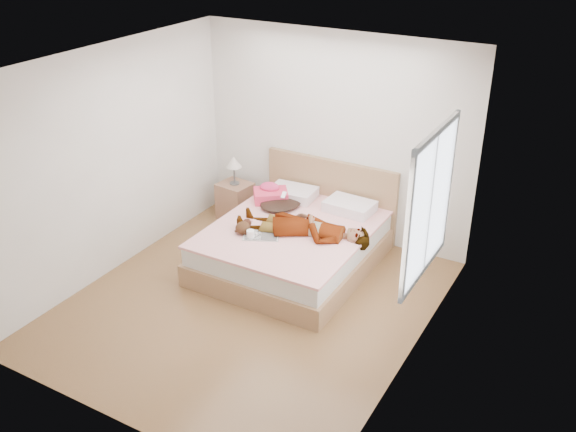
# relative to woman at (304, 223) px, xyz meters

# --- Properties ---
(ground) EXTENTS (4.00, 4.00, 0.00)m
(ground) POSITION_rel_woman_xyz_m (-0.17, -0.92, -0.62)
(ground) COLOR #4D2F18
(ground) RESTS_ON ground
(woman) EXTENTS (1.63, 0.88, 0.21)m
(woman) POSITION_rel_woman_xyz_m (0.00, 0.00, 0.00)
(woman) COLOR white
(woman) RESTS_ON bed
(hair) EXTENTS (0.60, 0.67, 0.08)m
(hair) POSITION_rel_woman_xyz_m (-0.57, 0.45, -0.07)
(hair) COLOR black
(hair) RESTS_ON bed
(phone) EXTENTS (0.07, 0.10, 0.05)m
(phone) POSITION_rel_woman_xyz_m (-0.50, 0.40, 0.09)
(phone) COLOR silver
(phone) RESTS_ON bed
(room_shell) EXTENTS (4.00, 4.00, 4.00)m
(room_shell) POSITION_rel_woman_xyz_m (1.60, -0.62, 0.88)
(room_shell) COLOR white
(room_shell) RESTS_ON ground
(bed) EXTENTS (1.80, 2.08, 1.00)m
(bed) POSITION_rel_woman_xyz_m (-0.17, 0.12, -0.34)
(bed) COLOR #895F3F
(bed) RESTS_ON ground
(towel) EXTENTS (0.53, 0.51, 0.22)m
(towel) POSITION_rel_woman_xyz_m (-0.78, 0.55, -0.02)
(towel) COLOR #FF4569
(towel) RESTS_ON bed
(magazine) EXTENTS (0.48, 0.42, 0.02)m
(magazine) POSITION_rel_woman_xyz_m (-0.38, -0.33, -0.10)
(magazine) COLOR silver
(magazine) RESTS_ON bed
(coffee_mug) EXTENTS (0.14, 0.11, 0.10)m
(coffee_mug) POSITION_rel_woman_xyz_m (-0.44, -0.44, -0.06)
(coffee_mug) COLOR white
(coffee_mug) RESTS_ON bed
(plush_toy) EXTENTS (0.18, 0.26, 0.14)m
(plush_toy) POSITION_rel_woman_xyz_m (-0.59, -0.36, -0.03)
(plush_toy) COLOR black
(plush_toy) RESTS_ON bed
(nightstand) EXTENTS (0.46, 0.42, 0.90)m
(nightstand) POSITION_rel_woman_xyz_m (-1.46, 0.74, -0.32)
(nightstand) COLOR #8C5E40
(nightstand) RESTS_ON ground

